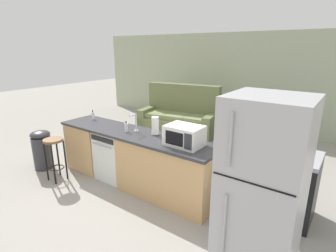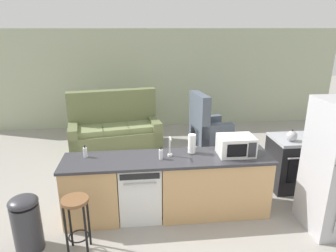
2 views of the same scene
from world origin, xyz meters
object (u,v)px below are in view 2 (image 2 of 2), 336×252
Objects in this scene: trash_bin at (27,223)px; armchair at (207,129)px; dishwasher at (140,189)px; paper_towel_roll at (192,144)px; bar_stool at (76,214)px; kettle at (292,136)px; stove_range at (293,163)px; couch at (115,130)px; soap_bottle at (161,154)px; microwave at (236,145)px; dish_soap_bottle at (85,152)px.

armchair is (3.01, 3.31, -0.03)m from trash_bin.
trash_bin is at bearing -157.54° from dishwasher.
paper_towel_roll reaches higher than bar_stool.
paper_towel_roll is at bearing -169.94° from kettle.
trash_bin is (-3.99, -1.12, -0.07)m from stove_range.
stove_range is at bearing -35.39° from couch.
kettle is at bearing 12.17° from soap_bottle.
microwave is 0.24× the size of couch.
soap_bottle is 0.08× the size of couch.
microwave is 0.62m from paper_towel_roll.
microwave is 1.14m from kettle.
kettle is (1.67, 0.30, -0.05)m from paper_towel_roll.
bar_stool is (-0.02, -0.83, -0.44)m from dish_soap_bottle.
soap_bottle is (-0.46, -0.16, -0.07)m from paper_towel_roll.
stove_range is 0.42× the size of couch.
couch reaches higher than kettle.
stove_range is 3.58m from bar_stool.
soap_bottle is 0.86× the size of kettle.
kettle is at bearing -70.69° from armchair.
couch reaches higher than paper_towel_roll.
trash_bin is 0.62× the size of armchair.
microwave is at bearing -95.24° from armchair.
paper_towel_roll is at bearing -108.28° from armchair.
trash_bin is (-2.15, -0.70, -0.66)m from paper_towel_roll.
paper_towel_roll is at bearing -63.96° from couch.
bar_stool is 0.62× the size of armchair.
kettle is at bearing 21.78° from microwave.
soap_bottle is 1.32m from bar_stool.
dishwasher is at bearing 172.91° from soap_bottle.
kettle is (2.13, 0.46, 0.01)m from soap_bottle.
armchair reaches higher than dishwasher.
paper_towel_roll is at bearing 19.49° from soap_bottle.
microwave is 2.89m from trash_bin.
dish_soap_bottle is at bearing -94.69° from couch.
dishwasher is at bearing -120.69° from armchair.
trash_bin is at bearing -132.30° from armchair.
kettle is (3.18, 0.28, 0.01)m from dish_soap_bottle.
dish_soap_bottle is at bearing -132.45° from armchair.
dishwasher is at bearing -10.85° from dish_soap_bottle.
dish_soap_bottle is 0.15× the size of armchair.
paper_towel_roll is 0.49m from soap_bottle.
microwave is at bearing -155.87° from stove_range.
armchair is (-0.98, 2.19, -0.10)m from stove_range.
soap_bottle reaches higher than stove_range.
soap_bottle reaches higher than dishwasher.
trash_bin is at bearing -104.34° from couch.
soap_bottle is 1.87m from trash_bin.
stove_range is 1.22× the size of bar_stool.
microwave is at bearing -0.05° from dishwasher.
paper_towel_roll is at bearing 27.98° from bar_stool.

